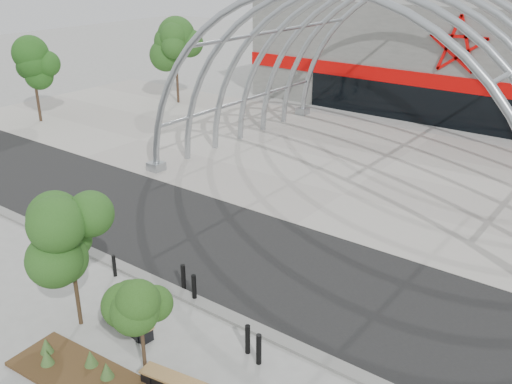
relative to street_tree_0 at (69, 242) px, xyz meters
The scene contains 17 objects.
ground 4.85m from the street_tree_0, 65.06° to the left, with size 140.00×140.00×0.00m, color gray.
road 7.73m from the street_tree_0, 77.03° to the left, with size 140.00×7.00×0.02m, color black.
forecourt 19.24m from the street_tree_0, 85.18° to the left, with size 60.00×17.00×0.04m, color #A7A097.
kerb 4.64m from the street_tree_0, 63.36° to the left, with size 60.00×0.50×0.12m, color slate.
arena_building 36.93m from the street_tree_0, 87.52° to the left, with size 34.00×15.24×8.00m.
vault_canopy 19.24m from the street_tree_0, 85.18° to the left, with size 20.80×15.80×20.36m.
planting_bed 4.23m from the street_tree_0, 30.05° to the right, with size 5.91×2.18×0.61m.
street_tree_0 is the anchor object (origin of this frame).
street_tree_1 3.62m from the street_tree_0, ahead, with size 1.38×1.38×3.27m.
bench_0 3.23m from the street_tree_0, 28.01° to the left, with size 2.34×0.76×0.48m.
bollard_0 3.98m from the street_tree_0, 118.54° to the left, with size 0.14×0.14×0.88m, color black.
bollard_1 4.51m from the street_tree_0, 69.69° to the left, with size 0.16×0.16×1.02m, color black.
bollard_2 4.60m from the street_tree_0, 57.34° to the left, with size 0.16×0.16×1.02m, color black.
bollard_3 6.24m from the street_tree_0, 22.00° to the left, with size 0.16×0.16×0.99m, color black.
bollard_4 6.66m from the street_tree_0, 18.41° to the left, with size 0.16×0.16×1.02m, color black.
bg_tree_0 29.84m from the street_tree_0, 128.14° to the left, with size 3.00×3.00×6.45m.
bg_tree_2 26.14m from the street_tree_0, 149.05° to the left, with size 2.55×2.55×5.38m.
Camera 1 is at (12.40, -12.39, 11.27)m, focal length 40.00 mm.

